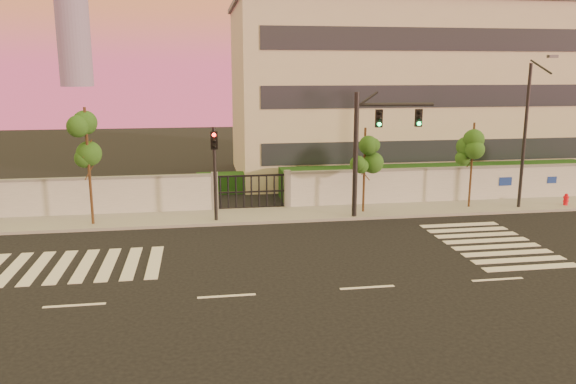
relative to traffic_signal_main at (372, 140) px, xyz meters
The scene contains 13 objects.
ground 10.60m from the traffic_signal_main, 107.52° to the right, with size 120.00×120.00×0.00m, color black.
sidewalk 5.15m from the traffic_signal_main, 157.91° to the left, with size 60.00×3.00×0.15m, color gray.
perimeter_wall 4.96m from the traffic_signal_main, 136.47° to the left, with size 60.00×0.36×2.20m.
hedge_row 6.60m from the traffic_signal_main, 108.07° to the left, with size 41.00×4.25×1.80m.
institutional_building 14.20m from the traffic_signal_main, 64.45° to the left, with size 24.40×12.40×12.25m.
road_markings 8.26m from the traffic_signal_main, 129.15° to the right, with size 57.00×7.62×0.02m.
street_tree_c 14.02m from the traffic_signal_main, behind, with size 1.64×1.31×5.89m.
street_tree_d 1.17m from the traffic_signal_main, 92.74° to the left, with size 1.49×1.19×4.66m.
street_tree_e 6.23m from the traffic_signal_main, ahead, with size 1.42×1.13×4.83m.
traffic_signal_main is the anchor object (origin of this frame).
traffic_signal_secondary 8.04m from the traffic_signal_main, behind, with size 0.38×0.35×4.87m.
streetlight_east 8.81m from the traffic_signal_main, ahead, with size 0.50×2.01×8.35m.
fire_hydrant 12.25m from the traffic_signal_main, ahead, with size 0.31×0.31×0.82m.
Camera 1 is at (-5.75, -18.16, 7.57)m, focal length 35.00 mm.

